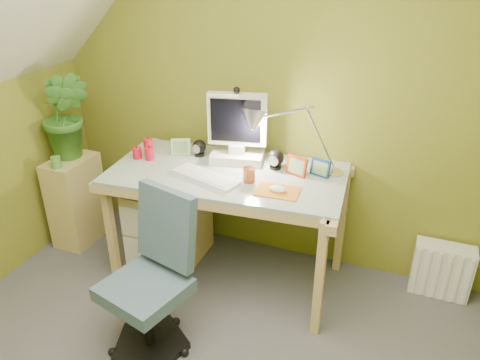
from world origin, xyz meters
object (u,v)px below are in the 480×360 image
at_px(desk_lamp, 307,123).
at_px(radiator, 442,270).
at_px(potted_plant, 66,115).
at_px(task_chair, 144,289).
at_px(desk, 228,225).
at_px(monitor, 237,125).
at_px(side_ledge, 77,200).

xyz_separation_m(desk_lamp, radiator, (0.93, 0.14, -0.94)).
height_order(desk_lamp, potted_plant, desk_lamp).
xyz_separation_m(desk_lamp, task_chair, (-0.60, -0.98, -0.70)).
height_order(desk, potted_plant, potted_plant).
distance_m(potted_plant, task_chair, 1.48).
height_order(desk, monitor, monitor).
distance_m(potted_plant, radiator, 2.76).
bearing_deg(side_ledge, desk, 0.99).
bearing_deg(desk, side_ledge, 176.24).
height_order(monitor, side_ledge, monitor).
bearing_deg(task_chair, monitor, 95.57).
height_order(desk_lamp, task_chair, desk_lamp).
xyz_separation_m(task_chair, radiator, (1.53, 1.12, -0.24)).
relative_size(desk, task_chair, 1.76).
relative_size(desk, potted_plant, 2.30).
bearing_deg(task_chair, side_ledge, 159.03).
bearing_deg(side_ledge, desk_lamp, 6.80).
xyz_separation_m(monitor, radiator, (1.38, 0.14, -0.86)).
distance_m(monitor, desk_lamp, 0.46).
bearing_deg(radiator, monitor, -174.54).
relative_size(side_ledge, task_chair, 0.81).
xyz_separation_m(desk, potted_plant, (-1.24, 0.03, 0.61)).
bearing_deg(monitor, side_ledge, 176.68).
xyz_separation_m(potted_plant, radiator, (2.62, 0.29, -0.82)).
bearing_deg(desk_lamp, task_chair, -112.64).
bearing_deg(potted_plant, task_chair, -37.17).
distance_m(monitor, potted_plant, 1.25).
relative_size(monitor, potted_plant, 0.77).
xyz_separation_m(side_ledge, task_chair, (1.09, -0.77, 0.08)).
distance_m(desk, task_chair, 0.81).
bearing_deg(radiator, side_ledge, -172.91).
relative_size(monitor, desk_lamp, 0.76).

